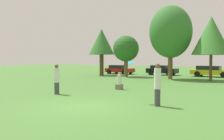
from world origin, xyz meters
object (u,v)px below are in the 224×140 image
object	(u,v)px
tree_1	(126,49)
tree_2	(171,32)
tree_0	(102,42)
parked_car_yellow	(211,71)
bystander_sitting	(119,83)
person_catcher	(158,84)
parked_car_black	(162,70)
parked_car_red	(119,69)
person_thrower	(57,79)
tree_3	(211,36)
frisbee	(131,63)

from	to	relation	value
tree_1	tree_2	bearing A→B (deg)	-7.16
tree_0	parked_car_yellow	xyz separation A→B (m)	(12.57, 4.22, -3.56)
bystander_sitting	tree_1	world-z (taller)	tree_1
tree_0	tree_2	bearing A→B (deg)	-8.11
person_catcher	parked_car_black	distance (m)	21.80
tree_2	parked_car_yellow	bearing A→B (deg)	60.92
tree_0	tree_2	distance (m)	9.59
person_catcher	parked_car_yellow	size ratio (longest dim) A/B	0.41
parked_car_red	parked_car_yellow	bearing A→B (deg)	5.19
tree_1	tree_2	world-z (taller)	tree_2
person_thrower	tree_3	size ratio (longest dim) A/B	0.29
tree_3	parked_car_black	world-z (taller)	tree_3
person_thrower	tree_2	size ratio (longest dim) A/B	0.24
person_thrower	tree_2	world-z (taller)	tree_2
frisbee	tree_3	world-z (taller)	tree_3
bystander_sitting	tree_2	xyz separation A→B (m)	(0.24, 10.44, 4.45)
person_thrower	parked_car_black	size ratio (longest dim) A/B	0.46
parked_car_red	parked_car_yellow	size ratio (longest dim) A/B	0.84
tree_1	parked_car_red	bearing A→B (deg)	127.57
person_thrower	bystander_sitting	world-z (taller)	person_thrower
bystander_sitting	parked_car_yellow	xyz separation A→B (m)	(3.34, 16.00, 0.24)
tree_3	parked_car_red	bearing A→B (deg)	158.89
frisbee	tree_3	xyz separation A→B (m)	(1.26, 14.59, 2.40)
person_catcher	tree_3	world-z (taller)	tree_3
person_thrower	parked_car_black	bearing A→B (deg)	95.99
tree_0	parked_car_red	xyz separation A→B (m)	(0.60, 3.62, -3.59)
parked_car_black	tree_2	bearing A→B (deg)	-60.19
frisbee	tree_0	world-z (taller)	tree_0
tree_0	tree_1	xyz separation A→B (m)	(3.88, -0.65, -0.95)
tree_0	tree_3	world-z (taller)	tree_3
frisbee	parked_car_black	distance (m)	21.11
person_catcher	tree_0	bearing A→B (deg)	-45.59
bystander_sitting	parked_car_black	world-z (taller)	parked_car_black
tree_1	parked_car_yellow	bearing A→B (deg)	29.22
parked_car_black	parked_car_yellow	xyz separation A→B (m)	(6.06, -0.13, 0.01)
frisbee	parked_car_black	xyz separation A→B (m)	(-5.70, 20.29, -1.27)
person_thrower	parked_car_yellow	xyz separation A→B (m)	(5.44, 19.96, -0.23)
tree_0	parked_car_yellow	world-z (taller)	tree_0
bystander_sitting	tree_3	distance (m)	11.91
tree_0	parked_car_black	distance (m)	8.60
tree_0	person_thrower	bearing A→B (deg)	-65.64
tree_0	tree_3	bearing A→B (deg)	-5.74
parked_car_red	parked_car_yellow	world-z (taller)	parked_car_yellow
bystander_sitting	tree_1	bearing A→B (deg)	115.68
parked_car_black	parked_car_yellow	bearing A→B (deg)	1.12
person_thrower	tree_1	bearing A→B (deg)	106.39
parked_car_red	parked_car_yellow	xyz separation A→B (m)	(11.97, 0.60, 0.03)
bystander_sitting	tree_0	distance (m)	15.44
tree_2	tree_3	distance (m)	4.04
parked_car_black	person_catcher	bearing A→B (deg)	-68.41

